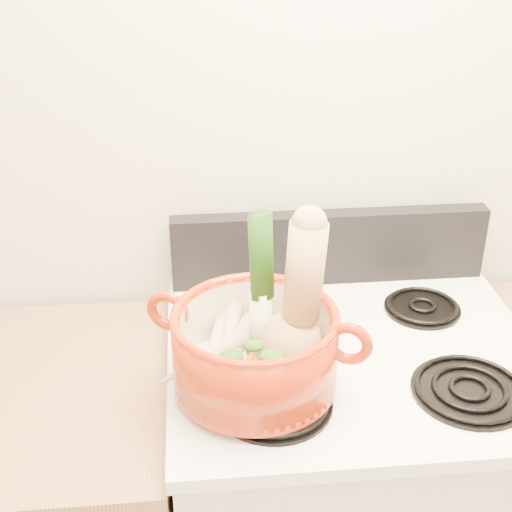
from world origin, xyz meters
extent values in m
cube|color=silver|center=(0.00, 1.75, 1.30)|extent=(3.50, 0.02, 2.60)
cube|color=white|center=(0.00, 1.40, 0.93)|extent=(0.78, 0.67, 0.03)
cube|color=black|center=(0.00, 1.70, 1.04)|extent=(0.76, 0.05, 0.18)
cylinder|color=black|center=(-0.19, 1.24, 0.96)|extent=(0.22, 0.22, 0.02)
cylinder|color=black|center=(0.19, 1.24, 0.96)|extent=(0.22, 0.22, 0.02)
cylinder|color=black|center=(-0.19, 1.54, 0.96)|extent=(0.17, 0.17, 0.02)
cylinder|color=black|center=(0.19, 1.54, 0.96)|extent=(0.17, 0.17, 0.02)
cylinder|color=#A3260A|center=(-0.22, 1.29, 1.04)|extent=(0.41, 0.41, 0.15)
torus|color=#A3260A|center=(-0.38, 1.36, 1.10)|extent=(0.09, 0.05, 0.09)
torus|color=#A3260A|center=(-0.06, 1.22, 1.10)|extent=(0.09, 0.05, 0.09)
cylinder|color=white|center=(-0.20, 1.34, 1.15)|extent=(0.07, 0.08, 0.31)
ellipsoid|color=tan|center=(-0.18, 1.35, 1.02)|extent=(0.08, 0.06, 0.05)
cone|color=beige|center=(-0.30, 1.31, 1.02)|extent=(0.12, 0.25, 0.07)
cone|color=#EEE8C1|center=(-0.27, 1.29, 1.03)|extent=(0.16, 0.22, 0.07)
cone|color=beige|center=(-0.25, 1.35, 1.03)|extent=(0.08, 0.18, 0.05)
cone|color=beige|center=(-0.32, 1.28, 1.04)|extent=(0.18, 0.13, 0.06)
cone|color=beige|center=(-0.27, 1.34, 1.04)|extent=(0.08, 0.20, 0.06)
cone|color=#C05809|center=(-0.21, 1.26, 1.02)|extent=(0.07, 0.15, 0.04)
cone|color=#C24E09|center=(-0.25, 1.24, 1.03)|extent=(0.08, 0.15, 0.05)
cone|color=#CC470A|center=(-0.20, 1.26, 1.03)|extent=(0.04, 0.19, 0.05)
camera|label=1|loc=(-0.33, 0.20, 1.83)|focal=50.00mm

